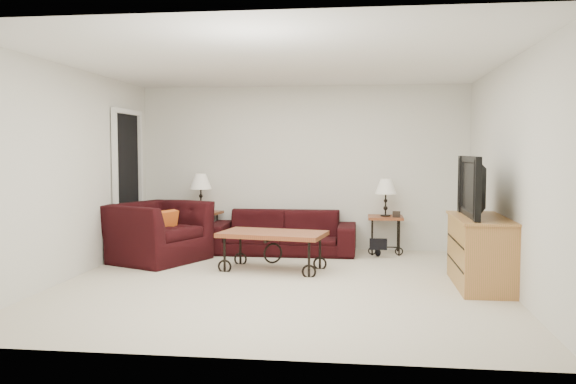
{
  "coord_description": "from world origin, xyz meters",
  "views": [
    {
      "loc": [
        0.93,
        -6.75,
        1.52
      ],
      "look_at": [
        0.0,
        0.7,
        1.0
      ],
      "focal_mm": 37.76,
      "sensor_mm": 36.0,
      "label": 1
    }
  ],
  "objects_px": {
    "coffee_table": "(273,251)",
    "television": "(480,187)",
    "backpack": "(378,240)",
    "sofa": "(283,232)",
    "lamp_right": "(386,198)",
    "side_table_left": "(201,231)",
    "side_table_right": "(385,235)",
    "tv_stand": "(480,252)",
    "lamp_left": "(201,193)",
    "armchair": "(157,232)"
  },
  "relations": [
    {
      "from": "coffee_table",
      "to": "television",
      "type": "xyz_separation_m",
      "value": [
        2.41,
        -0.61,
        0.87
      ]
    },
    {
      "from": "coffee_table",
      "to": "backpack",
      "type": "bearing_deg",
      "value": 40.77
    },
    {
      "from": "sofa",
      "to": "lamp_right",
      "type": "distance_m",
      "value": 1.6
    },
    {
      "from": "side_table_left",
      "to": "side_table_right",
      "type": "height_order",
      "value": "side_table_left"
    },
    {
      "from": "side_table_right",
      "to": "backpack",
      "type": "bearing_deg",
      "value": -111.03
    },
    {
      "from": "lamp_right",
      "to": "tv_stand",
      "type": "xyz_separation_m",
      "value": [
        0.97,
        -2.06,
        -0.43
      ]
    },
    {
      "from": "side_table_right",
      "to": "lamp_right",
      "type": "distance_m",
      "value": 0.55
    },
    {
      "from": "lamp_left",
      "to": "backpack",
      "type": "height_order",
      "value": "lamp_left"
    },
    {
      "from": "side_table_right",
      "to": "television",
      "type": "distance_m",
      "value": 2.42
    },
    {
      "from": "side_table_right",
      "to": "television",
      "type": "bearing_deg",
      "value": -65.15
    },
    {
      "from": "side_table_left",
      "to": "lamp_right",
      "type": "relative_size",
      "value": 1.05
    },
    {
      "from": "side_table_left",
      "to": "side_table_right",
      "type": "distance_m",
      "value": 2.78
    },
    {
      "from": "sofa",
      "to": "lamp_left",
      "type": "height_order",
      "value": "lamp_left"
    },
    {
      "from": "lamp_left",
      "to": "coffee_table",
      "type": "relative_size",
      "value": 0.45
    },
    {
      "from": "armchair",
      "to": "sofa",
      "type": "bearing_deg",
      "value": -38.65
    },
    {
      "from": "side_table_right",
      "to": "backpack",
      "type": "height_order",
      "value": "side_table_right"
    },
    {
      "from": "sofa",
      "to": "lamp_right",
      "type": "bearing_deg",
      "value": 6.83
    },
    {
      "from": "backpack",
      "to": "tv_stand",
      "type": "bearing_deg",
      "value": -60.38
    },
    {
      "from": "lamp_right",
      "to": "television",
      "type": "xyz_separation_m",
      "value": [
        0.95,
        -2.06,
        0.29
      ]
    },
    {
      "from": "lamp_right",
      "to": "armchair",
      "type": "xyz_separation_m",
      "value": [
        -3.13,
        -1.02,
        -0.43
      ]
    },
    {
      "from": "tv_stand",
      "to": "coffee_table",
      "type": "bearing_deg",
      "value": 165.85
    },
    {
      "from": "side_table_right",
      "to": "lamp_right",
      "type": "relative_size",
      "value": 1.0
    },
    {
      "from": "coffee_table",
      "to": "armchair",
      "type": "xyz_separation_m",
      "value": [
        -1.67,
        0.43,
        0.16
      ]
    },
    {
      "from": "sofa",
      "to": "coffee_table",
      "type": "relative_size",
      "value": 1.64
    },
    {
      "from": "tv_stand",
      "to": "sofa",
      "type": "bearing_deg",
      "value": 142.79
    },
    {
      "from": "lamp_right",
      "to": "backpack",
      "type": "height_order",
      "value": "lamp_right"
    },
    {
      "from": "sofa",
      "to": "television",
      "type": "distance_m",
      "value": 3.2
    },
    {
      "from": "side_table_right",
      "to": "tv_stand",
      "type": "xyz_separation_m",
      "value": [
        0.97,
        -2.06,
        0.12
      ]
    },
    {
      "from": "lamp_left",
      "to": "lamp_right",
      "type": "distance_m",
      "value": 2.78
    },
    {
      "from": "sofa",
      "to": "armchair",
      "type": "xyz_separation_m",
      "value": [
        -1.63,
        -0.84,
        0.09
      ]
    },
    {
      "from": "coffee_table",
      "to": "tv_stand",
      "type": "relative_size",
      "value": 1.0
    },
    {
      "from": "lamp_left",
      "to": "lamp_right",
      "type": "xyz_separation_m",
      "value": [
        2.78,
        0.0,
        -0.05
      ]
    },
    {
      "from": "lamp_left",
      "to": "armchair",
      "type": "xyz_separation_m",
      "value": [
        -0.35,
        -1.02,
        -0.47
      ]
    },
    {
      "from": "lamp_right",
      "to": "lamp_left",
      "type": "bearing_deg",
      "value": -180.0
    },
    {
      "from": "side_table_right",
      "to": "lamp_left",
      "type": "height_order",
      "value": "lamp_left"
    },
    {
      "from": "lamp_right",
      "to": "television",
      "type": "relative_size",
      "value": 0.47
    },
    {
      "from": "side_table_left",
      "to": "television",
      "type": "height_order",
      "value": "television"
    },
    {
      "from": "sofa",
      "to": "lamp_right",
      "type": "xyz_separation_m",
      "value": [
        1.5,
        0.18,
        0.51
      ]
    },
    {
      "from": "sofa",
      "to": "lamp_left",
      "type": "xyz_separation_m",
      "value": [
        -1.28,
        0.18,
        0.56
      ]
    },
    {
      "from": "side_table_left",
      "to": "television",
      "type": "distance_m",
      "value": 4.35
    },
    {
      "from": "backpack",
      "to": "coffee_table",
      "type": "bearing_deg",
      "value": -141.06
    },
    {
      "from": "sofa",
      "to": "television",
      "type": "bearing_deg",
      "value": -37.43
    },
    {
      "from": "side_table_left",
      "to": "side_table_right",
      "type": "bearing_deg",
      "value": 0.0
    },
    {
      "from": "tv_stand",
      "to": "backpack",
      "type": "height_order",
      "value": "tv_stand"
    },
    {
      "from": "side_table_left",
      "to": "television",
      "type": "relative_size",
      "value": 0.5
    },
    {
      "from": "sofa",
      "to": "lamp_right",
      "type": "height_order",
      "value": "lamp_right"
    },
    {
      "from": "lamp_right",
      "to": "sofa",
      "type": "bearing_deg",
      "value": -173.17
    },
    {
      "from": "side_table_left",
      "to": "armchair",
      "type": "bearing_deg",
      "value": -108.89
    },
    {
      "from": "side_table_left",
      "to": "side_table_right",
      "type": "relative_size",
      "value": 1.05
    },
    {
      "from": "tv_stand",
      "to": "side_table_right",
      "type": "bearing_deg",
      "value": 115.3
    }
  ]
}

